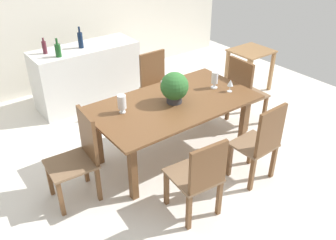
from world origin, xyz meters
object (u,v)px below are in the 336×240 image
wine_bottle_green (58,50)px  wine_bottle_dark (80,40)px  chair_near_right (262,141)px  kitchen_counter (87,75)px  wine_glass (230,83)px  side_table (250,59)px  crystal_vase_center_near (122,102)px  chair_far_right (156,81)px  crystal_vase_left (215,79)px  wine_bottle_clear (44,47)px  chair_foot_end (244,89)px  dining_table (174,109)px  flower_centerpiece (175,87)px  chair_near_left (200,176)px  chair_head_end (80,153)px

wine_bottle_green → wine_bottle_dark: bearing=20.5°
chair_near_right → kitchen_counter: chair_near_right is taller
wine_glass → side_table: bearing=32.5°
wine_bottle_green → crystal_vase_center_near: bearing=-88.5°
chair_far_right → wine_bottle_dark: size_ratio=3.01×
wine_bottle_green → chair_far_right: bearing=-36.0°
crystal_vase_left → wine_glass: bearing=-66.8°
chair_far_right → wine_bottle_green: 1.45m
wine_bottle_dark → wine_bottle_clear: bearing=170.5°
chair_far_right → wine_bottle_dark: (-0.69, 0.96, 0.51)m
chair_foot_end → crystal_vase_center_near: chair_foot_end is taller
dining_table → side_table: size_ratio=2.80×
flower_centerpiece → wine_bottle_green: wine_bottle_green is taller
chair_near_right → wine_bottle_dark: (-0.69, 2.94, 0.50)m
dining_table → side_table: dining_table is taller
wine_bottle_dark → kitchen_counter: bearing=19.2°
kitchen_counter → wine_bottle_clear: (-0.56, 0.07, 0.56)m
dining_table → wine_bottle_green: wine_bottle_green is taller
wine_glass → wine_bottle_clear: wine_bottle_clear is taller
wine_bottle_green → wine_glass: bearing=-55.1°
flower_centerpiece → kitchen_counter: 2.04m
flower_centerpiece → side_table: flower_centerpiece is taller
chair_far_right → flower_centerpiece: flower_centerpiece is taller
chair_far_right → crystal_vase_left: size_ratio=4.41×
chair_foot_end → wine_bottle_dark: 2.49m
chair_near_left → wine_glass: bearing=-141.2°
kitchen_counter → wine_bottle_green: wine_bottle_green is taller
wine_bottle_green → chair_foot_end: bearing=-43.3°
chair_near_right → chair_head_end: 1.95m
chair_head_end → chair_near_left: 1.26m
dining_table → crystal_vase_center_near: bearing=166.9°
chair_foot_end → kitchen_counter: chair_foot_end is taller
chair_head_end → chair_foot_end: 2.47m
chair_far_right → dining_table: bearing=-114.9°
chair_near_right → wine_bottle_clear: wine_bottle_clear is taller
chair_near_right → chair_foot_end: size_ratio=0.98×
chair_near_left → flower_centerpiece: 1.17m
chair_head_end → chair_far_right: size_ratio=1.03×
chair_head_end → chair_foot_end: chair_foot_end is taller
chair_near_left → side_table: bearing=-142.0°
chair_foot_end → crystal_vase_center_near: size_ratio=4.72×
chair_far_right → chair_near_right: bearing=-90.6°
kitchen_counter → side_table: kitchen_counter is taller
wine_bottle_clear → wine_glass: bearing=-56.2°
flower_centerpiece → side_table: (2.19, 0.74, -0.40)m
kitchen_counter → wine_bottle_green: bearing=-159.7°
crystal_vase_left → chair_near_left: bearing=-138.0°
dining_table → chair_head_end: (-1.23, -0.01, -0.11)m
wine_bottle_green → wine_bottle_dark: wine_bottle_dark is taller
wine_glass → chair_far_right: bearing=103.5°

